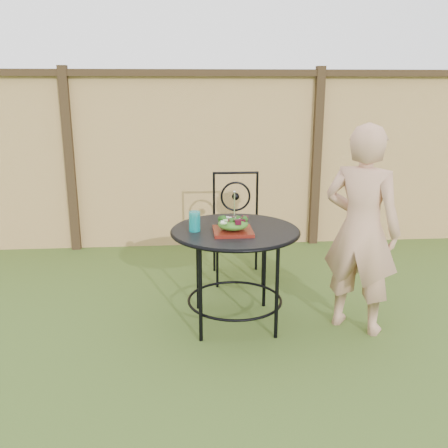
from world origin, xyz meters
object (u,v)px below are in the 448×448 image
Objects in this scene: patio_chair at (237,224)px; patio_table at (235,248)px; diner at (361,230)px; salad_plate at (233,231)px.

patio_table is at bearing -97.23° from patio_chair.
patio_table is 0.89m from diner.
diner is at bearing -55.38° from patio_chair.
patio_table is 0.95m from patio_chair.
patio_table is 0.18m from salad_plate.
diner is 0.89m from salad_plate.
diner is at bearing -9.64° from patio_table.
patio_chair is 0.64× the size of diner.
diner reaches higher than patio_chair.
patio_table is at bearing 73.99° from salad_plate.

